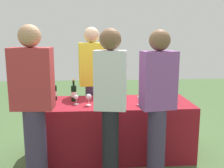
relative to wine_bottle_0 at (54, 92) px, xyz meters
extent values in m
plane|color=#476638|center=(0.79, -0.17, -0.86)|extent=(12.00, 12.00, 0.00)
cube|color=maroon|center=(0.79, -0.17, -0.49)|extent=(2.13, 0.81, 0.75)
cylinder|color=black|center=(0.00, 0.00, -0.01)|extent=(0.07, 0.07, 0.21)
cylinder|color=black|center=(0.00, 0.00, 0.14)|extent=(0.03, 0.03, 0.09)
cylinder|color=maroon|center=(0.00, 0.00, 0.20)|extent=(0.03, 0.03, 0.02)
cylinder|color=silver|center=(0.00, 0.00, -0.02)|extent=(0.07, 0.07, 0.07)
cylinder|color=black|center=(0.27, -0.07, 0.00)|extent=(0.07, 0.07, 0.21)
cylinder|color=black|center=(0.27, -0.07, 0.14)|extent=(0.03, 0.03, 0.07)
cylinder|color=gold|center=(0.27, -0.07, 0.18)|extent=(0.03, 0.03, 0.02)
cylinder|color=silver|center=(0.27, -0.07, -0.01)|extent=(0.07, 0.07, 0.07)
cylinder|color=black|center=(0.69, 0.04, 0.00)|extent=(0.08, 0.08, 0.23)
cylinder|color=black|center=(0.69, 0.04, 0.16)|extent=(0.03, 0.03, 0.07)
cylinder|color=maroon|center=(0.69, 0.04, 0.20)|extent=(0.03, 0.03, 0.02)
cylinder|color=silver|center=(0.69, 0.04, -0.01)|extent=(0.08, 0.08, 0.08)
cylinder|color=black|center=(1.58, -0.06, -0.01)|extent=(0.07, 0.07, 0.21)
cylinder|color=black|center=(1.58, -0.06, 0.14)|extent=(0.03, 0.03, 0.08)
cylinder|color=gold|center=(1.58, -0.06, 0.19)|extent=(0.03, 0.03, 0.02)
cylinder|color=silver|center=(1.58, -0.06, -0.02)|extent=(0.07, 0.07, 0.07)
cylinder|color=silver|center=(0.31, -0.24, -0.11)|extent=(0.07, 0.07, 0.00)
cylinder|color=silver|center=(0.31, -0.24, -0.07)|extent=(0.01, 0.01, 0.07)
sphere|color=silver|center=(0.31, -0.24, -0.01)|extent=(0.06, 0.06, 0.06)
sphere|color=#590C19|center=(0.31, -0.24, -0.02)|extent=(0.03, 0.03, 0.03)
cylinder|color=silver|center=(0.48, -0.30, -0.11)|extent=(0.07, 0.07, 0.00)
cylinder|color=silver|center=(0.48, -0.30, -0.07)|extent=(0.01, 0.01, 0.08)
sphere|color=silver|center=(0.48, -0.30, 0.00)|extent=(0.07, 0.07, 0.07)
sphere|color=#590C19|center=(0.48, -0.30, -0.01)|extent=(0.04, 0.04, 0.04)
cylinder|color=silver|center=(1.14, -0.32, -0.11)|extent=(0.06, 0.06, 0.00)
cylinder|color=silver|center=(1.14, -0.32, -0.08)|extent=(0.01, 0.01, 0.06)
sphere|color=silver|center=(1.14, -0.32, -0.01)|extent=(0.07, 0.07, 0.07)
cylinder|color=silver|center=(1.23, -0.37, -0.11)|extent=(0.06, 0.06, 0.00)
cylinder|color=silver|center=(1.23, -0.37, -0.07)|extent=(0.01, 0.01, 0.08)
sphere|color=silver|center=(1.23, -0.37, 0.00)|extent=(0.07, 0.07, 0.07)
cylinder|color=silver|center=(1.42, -0.24, -0.11)|extent=(0.06, 0.06, 0.00)
cylinder|color=silver|center=(1.42, -0.24, -0.07)|extent=(0.01, 0.01, 0.07)
sphere|color=silver|center=(1.42, -0.24, -0.01)|extent=(0.06, 0.06, 0.06)
sphere|color=#590C19|center=(1.42, -0.24, -0.02)|extent=(0.03, 0.03, 0.03)
cylinder|color=silver|center=(1.54, -0.39, -0.11)|extent=(0.06, 0.06, 0.00)
cylinder|color=silver|center=(1.54, -0.39, -0.07)|extent=(0.01, 0.01, 0.07)
sphere|color=silver|center=(1.54, -0.39, 0.00)|extent=(0.06, 0.06, 0.06)
cylinder|color=silver|center=(1.46, -0.21, -0.01)|extent=(0.23, 0.23, 0.20)
cylinder|color=#3F3351|center=(0.52, 0.44, -0.43)|extent=(0.21, 0.21, 0.87)
cube|color=yellow|center=(0.52, 0.44, 0.34)|extent=(0.42, 0.26, 0.66)
sphere|color=#D8AD8C|center=(0.52, 0.44, 0.78)|extent=(0.24, 0.24, 0.24)
cylinder|color=#3F3351|center=(-0.11, -0.83, -0.43)|extent=(0.24, 0.24, 0.87)
cube|color=#B23338|center=(-0.11, -0.83, 0.34)|extent=(0.44, 0.26, 0.65)
sphere|color=tan|center=(-0.11, -0.83, 0.78)|extent=(0.24, 0.24, 0.24)
cylinder|color=black|center=(0.72, -0.85, -0.44)|extent=(0.19, 0.19, 0.85)
cube|color=silver|center=(0.72, -0.85, 0.31)|extent=(0.37, 0.24, 0.64)
sphere|color=brown|center=(0.72, -0.85, 0.75)|extent=(0.23, 0.23, 0.23)
cylinder|color=#3F3351|center=(1.25, -0.84, -0.44)|extent=(0.21, 0.21, 0.85)
cube|color=#8C4C99|center=(1.25, -0.84, 0.30)|extent=(0.40, 0.27, 0.64)
sphere|color=brown|center=(1.25, -0.84, 0.74)|extent=(0.23, 0.23, 0.23)
camera|label=1|loc=(0.54, -3.64, 0.81)|focal=42.54mm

